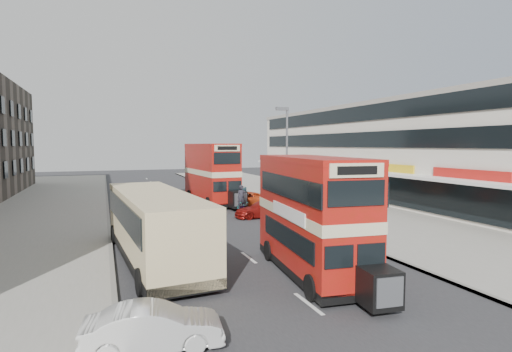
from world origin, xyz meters
name	(u,v)px	position (x,y,z in m)	size (l,w,h in m)	color
ground	(341,329)	(0.00, 0.00, 0.00)	(160.00, 160.00, 0.00)	#28282B
road_surface	(195,216)	(0.00, 20.00, 0.01)	(12.00, 90.00, 0.01)	#28282B
pavement_right	(334,207)	(12.00, 20.00, 0.07)	(12.00, 90.00, 0.15)	gray
pavement_left	(11,226)	(-12.00, 20.00, 0.07)	(12.00, 90.00, 0.15)	gray
kerb_left	(109,221)	(-6.10, 20.00, 0.07)	(0.20, 90.00, 0.16)	gray
kerb_right	(270,211)	(6.10, 20.00, 0.07)	(0.20, 90.00, 0.16)	gray
commercial_row	(396,151)	(19.95, 22.00, 4.70)	(9.90, 46.20, 9.30)	beige
street_lamp	(286,152)	(6.52, 18.00, 4.78)	(1.00, 0.20, 8.12)	slate
bus_main	(312,215)	(1.60, 4.76, 2.47)	(3.08, 8.70, 4.69)	black
bus_second	(211,173)	(2.79, 25.93, 2.77)	(3.29, 9.60, 5.25)	black
coach	(155,224)	(-4.20, 9.05, 1.73)	(3.67, 11.28, 2.94)	black
car_left_front	(154,327)	(-5.22, 0.70, 0.59)	(1.25, 3.59, 1.18)	silver
car_right_a	(263,209)	(4.56, 17.77, 0.61)	(1.70, 4.19, 1.21)	maroon
car_right_b	(243,199)	(4.91, 23.41, 0.63)	(2.08, 4.51, 1.25)	red
car_right_c	(226,191)	(5.20, 29.60, 0.72)	(1.70, 4.22, 1.44)	#5CA2B9
pedestrian_near	(340,211)	(8.44, 13.53, 0.92)	(0.57, 0.39, 1.55)	gray
cyclist	(242,205)	(3.53, 19.54, 0.76)	(0.70, 1.91, 2.26)	gray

